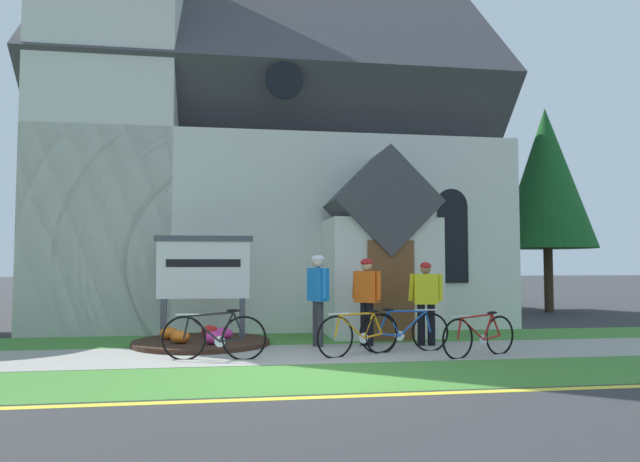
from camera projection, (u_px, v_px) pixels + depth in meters
The scene contains 16 objects.
ground at pixel (277, 339), 12.44m from camera, with size 140.00×140.00×0.00m, color #333335.
sidewalk_slab at pixel (299, 354), 10.31m from camera, with size 32.00×2.25×0.01m, color #99968E.
grass_verge at pixel (317, 377), 8.14m from camera, with size 32.00×2.14×0.01m, color #427F33.
church_lawn at pixel (288, 339), 12.41m from camera, with size 24.00×2.01×0.01m, color #427F33.
curb_paint_stripe at pixel (332, 397), 6.94m from camera, with size 28.00×0.16×0.01m, color yellow.
church_building at pixel (257, 163), 18.10m from camera, with size 12.27×11.76×13.42m.
church_sign at pixel (204, 271), 12.02m from camera, with size 2.03×0.25×2.19m.
flower_bed at pixel (201, 341), 11.42m from camera, with size 2.69×2.69×0.34m.
bicycle_green at pixel (359, 334), 10.13m from camera, with size 1.61×0.69×0.80m.
bicycle_blue at pixel (214, 337), 9.68m from camera, with size 1.74×0.29×0.86m.
bicycle_black at pixel (404, 331), 10.57m from camera, with size 1.72×0.15×0.81m.
bicycle_white at pixel (480, 335), 10.03m from camera, with size 1.60×0.68×0.78m.
cyclist_in_yellow_jersey at pixel (426, 297), 11.40m from camera, with size 0.62×0.34×1.64m.
cyclist_in_blue_jersey at pixel (367, 294), 11.36m from camera, with size 0.49×0.61×1.71m.
cyclist_in_orange_jersey at pixel (318, 292), 11.27m from camera, with size 0.38×0.71×1.78m.
roadside_conifer at pixel (546, 178), 19.79m from camera, with size 3.21×3.21×6.96m.
Camera 1 is at (-0.99, -8.55, 1.58)m, focal length 32.61 mm.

